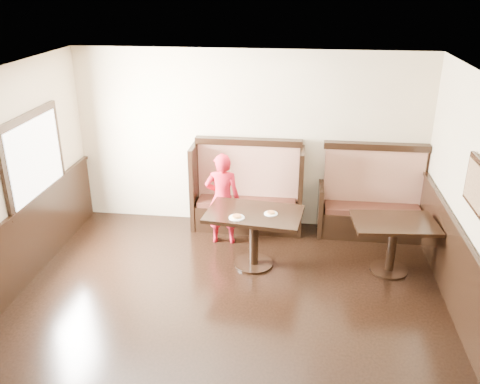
% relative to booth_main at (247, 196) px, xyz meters
% --- Properties ---
extents(ground, '(7.00, 7.00, 0.00)m').
position_rel_booth_main_xyz_m(ground, '(0.00, -3.30, -0.53)').
color(ground, black).
rests_on(ground, ground).
extents(room_shell, '(7.00, 7.00, 7.00)m').
position_rel_booth_main_xyz_m(room_shell, '(-0.30, -3.01, 0.14)').
color(room_shell, '#CABA92').
rests_on(room_shell, ground).
extents(booth_main, '(1.75, 0.72, 1.45)m').
position_rel_booth_main_xyz_m(booth_main, '(0.00, 0.00, 0.00)').
color(booth_main, black).
rests_on(booth_main, ground).
extents(booth_neighbor, '(1.65, 0.72, 1.45)m').
position_rel_booth_main_xyz_m(booth_neighbor, '(1.95, -0.00, -0.05)').
color(booth_neighbor, black).
rests_on(booth_neighbor, ground).
extents(table_main, '(1.36, 0.94, 0.82)m').
position_rel_booth_main_xyz_m(table_main, '(0.22, -1.20, 0.10)').
color(table_main, black).
rests_on(table_main, ground).
extents(table_neighbor, '(1.15, 0.81, 0.76)m').
position_rel_booth_main_xyz_m(table_neighbor, '(2.10, -1.13, 0.04)').
color(table_neighbor, black).
rests_on(table_neighbor, ground).
extents(child, '(0.54, 0.37, 1.42)m').
position_rel_booth_main_xyz_m(child, '(-0.31, -0.56, 0.19)').
color(child, red).
rests_on(child, ground).
extents(pizza_plate_left, '(0.21, 0.21, 0.04)m').
position_rel_booth_main_xyz_m(pizza_plate_left, '(0.01, -1.40, 0.30)').
color(pizza_plate_left, white).
rests_on(pizza_plate_left, table_main).
extents(pizza_plate_right, '(0.18, 0.18, 0.03)m').
position_rel_booth_main_xyz_m(pizza_plate_right, '(0.45, -1.22, 0.30)').
color(pizza_plate_right, white).
rests_on(pizza_plate_right, table_main).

